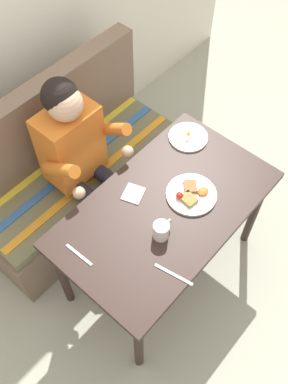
{
  "coord_description": "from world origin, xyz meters",
  "views": [
    {
      "loc": [
        -0.97,
        -0.71,
        2.6
      ],
      "look_at": [
        0.0,
        0.15,
        0.72
      ],
      "focal_mm": 40.17,
      "sensor_mm": 36.0,
      "label": 1
    }
  ],
  "objects_px": {
    "couch": "(75,175)",
    "table": "(165,215)",
    "person": "(80,153)",
    "coffee_mug": "(161,230)",
    "knife": "(174,274)",
    "napkin": "(133,194)",
    "fork": "(79,255)",
    "plate_eggs": "(188,137)",
    "plate_breakfast": "(191,194)"
  },
  "relations": [
    {
      "from": "table",
      "to": "plate_breakfast",
      "type": "relative_size",
      "value": 4.49
    },
    {
      "from": "person",
      "to": "knife",
      "type": "distance_m",
      "value": 0.89
    },
    {
      "from": "person",
      "to": "plate_eggs",
      "type": "xyz_separation_m",
      "value": [
        0.5,
        -0.38,
        -0.0
      ]
    },
    {
      "from": "plate_breakfast",
      "to": "napkin",
      "type": "distance_m",
      "value": 0.3
    },
    {
      "from": "plate_breakfast",
      "to": "knife",
      "type": "distance_m",
      "value": 0.46
    },
    {
      "from": "person",
      "to": "coffee_mug",
      "type": "height_order",
      "value": "person"
    },
    {
      "from": "coffee_mug",
      "to": "napkin",
      "type": "bearing_deg",
      "value": 71.05
    },
    {
      "from": "plate_breakfast",
      "to": "napkin",
      "type": "bearing_deg",
      "value": 129.58
    },
    {
      "from": "table",
      "to": "fork",
      "type": "xyz_separation_m",
      "value": [
        -0.49,
        0.14,
        0.08
      ]
    },
    {
      "from": "couch",
      "to": "person",
      "type": "relative_size",
      "value": 1.19
    },
    {
      "from": "table",
      "to": "plate_eggs",
      "type": "distance_m",
      "value": 0.5
    },
    {
      "from": "table",
      "to": "couch",
      "type": "relative_size",
      "value": 0.83
    },
    {
      "from": "person",
      "to": "plate_eggs",
      "type": "relative_size",
      "value": 5.35
    },
    {
      "from": "table",
      "to": "napkin",
      "type": "distance_m",
      "value": 0.21
    },
    {
      "from": "table",
      "to": "couch",
      "type": "distance_m",
      "value": 0.83
    },
    {
      "from": "couch",
      "to": "person",
      "type": "xyz_separation_m",
      "value": [
        -0.05,
        -0.17,
        0.41
      ]
    },
    {
      "from": "knife",
      "to": "fork",
      "type": "bearing_deg",
      "value": 107.69
    },
    {
      "from": "napkin",
      "to": "couch",
      "type": "bearing_deg",
      "value": 84.89
    },
    {
      "from": "plate_eggs",
      "to": "fork",
      "type": "relative_size",
      "value": 1.33
    },
    {
      "from": "table",
      "to": "knife",
      "type": "bearing_deg",
      "value": -134.65
    },
    {
      "from": "coffee_mug",
      "to": "person",
      "type": "bearing_deg",
      "value": 81.88
    },
    {
      "from": "fork",
      "to": "knife",
      "type": "distance_m",
      "value": 0.46
    },
    {
      "from": "table",
      "to": "napkin",
      "type": "relative_size",
      "value": 10.53
    },
    {
      "from": "plate_breakfast",
      "to": "fork",
      "type": "distance_m",
      "value": 0.66
    },
    {
      "from": "person",
      "to": "plate_breakfast",
      "type": "xyz_separation_m",
      "value": [
        0.19,
        -0.65,
        0.0
      ]
    },
    {
      "from": "knife",
      "to": "napkin",
      "type": "bearing_deg",
      "value": 53.45
    },
    {
      "from": "person",
      "to": "napkin",
      "type": "xyz_separation_m",
      "value": [
        -0.0,
        -0.41,
        -0.01
      ]
    },
    {
      "from": "fork",
      "to": "table",
      "type": "bearing_deg",
      "value": -17.31
    },
    {
      "from": "plate_breakfast",
      "to": "coffee_mug",
      "type": "bearing_deg",
      "value": -173.01
    },
    {
      "from": "table",
      "to": "person",
      "type": "xyz_separation_m",
      "value": [
        -0.05,
        0.59,
        0.09
      ]
    },
    {
      "from": "fork",
      "to": "person",
      "type": "bearing_deg",
      "value": 43.99
    },
    {
      "from": "plate_eggs",
      "to": "coffee_mug",
      "type": "height_order",
      "value": "coffee_mug"
    },
    {
      "from": "couch",
      "to": "plate_eggs",
      "type": "height_order",
      "value": "couch"
    },
    {
      "from": "couch",
      "to": "knife",
      "type": "height_order",
      "value": "couch"
    },
    {
      "from": "person",
      "to": "coffee_mug",
      "type": "relative_size",
      "value": 10.27
    },
    {
      "from": "plate_eggs",
      "to": "knife",
      "type": "bearing_deg",
      "value": -146.44
    },
    {
      "from": "coffee_mug",
      "to": "table",
      "type": "bearing_deg",
      "value": 31.99
    },
    {
      "from": "couch",
      "to": "napkin",
      "type": "bearing_deg",
      "value": -95.11
    },
    {
      "from": "couch",
      "to": "knife",
      "type": "relative_size",
      "value": 7.2
    },
    {
      "from": "couch",
      "to": "plate_eggs",
      "type": "xyz_separation_m",
      "value": [
        0.45,
        -0.56,
        0.41
      ]
    },
    {
      "from": "plate_breakfast",
      "to": "knife",
      "type": "bearing_deg",
      "value": -152.26
    },
    {
      "from": "couch",
      "to": "table",
      "type": "bearing_deg",
      "value": -90.0
    },
    {
      "from": "coffee_mug",
      "to": "plate_breakfast",
      "type": "bearing_deg",
      "value": 6.99
    },
    {
      "from": "couch",
      "to": "fork",
      "type": "xyz_separation_m",
      "value": [
        -0.49,
        -0.63,
        0.4
      ]
    },
    {
      "from": "table",
      "to": "person",
      "type": "relative_size",
      "value": 0.99
    },
    {
      "from": "napkin",
      "to": "plate_breakfast",
      "type": "bearing_deg",
      "value": -50.42
    },
    {
      "from": "table",
      "to": "knife",
      "type": "height_order",
      "value": "knife"
    },
    {
      "from": "couch",
      "to": "plate_breakfast",
      "type": "bearing_deg",
      "value": -80.2
    },
    {
      "from": "plate_breakfast",
      "to": "knife",
      "type": "height_order",
      "value": "plate_breakfast"
    },
    {
      "from": "person",
      "to": "table",
      "type": "bearing_deg",
      "value": -85.35
    }
  ]
}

